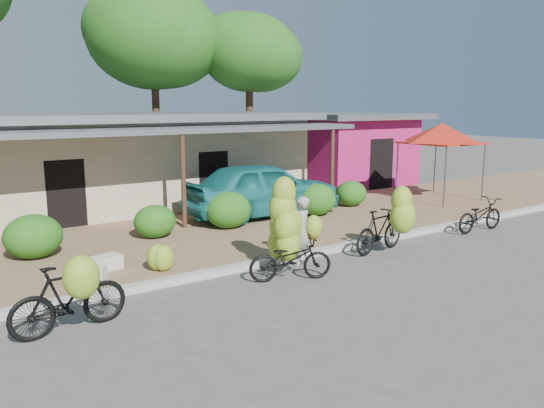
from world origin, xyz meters
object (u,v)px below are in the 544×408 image
Objects in this scene: red_canopy at (442,133)px; vendor at (301,231)px; bike_left at (70,295)px; sack_far at (86,274)px; tree_near_right at (244,51)px; tree_center_right at (148,34)px; sack_near at (101,264)px; bike_right at (387,225)px; bike_far_right at (480,215)px; bike_center at (287,238)px; teal_van at (263,189)px.

vendor is (-9.14, -3.39, -1.81)m from red_canopy.
bike_left is 2.37m from sack_far.
vendor reaches higher than sack_far.
tree_center_right is at bearing 153.43° from tree_near_right.
bike_right is at bearing -19.41° from sack_near.
tree_center_right is 14.06m from red_canopy.
tree_near_right is 4.24× the size of bike_right.
tree_near_right reaches higher than bike_far_right.
tree_near_right is at bearing -6.93° from bike_center.
red_canopy is 13.46m from sack_near.
sack_near reaches higher than sack_far.
bike_center is 1.14× the size of bike_right.
bike_right reaches higher than sack_far.
bike_right is 6.75m from sack_near.
bike_left is at bearing 116.21° from bike_center.
red_canopy is 13.96m from sack_far.
sack_near is at bearing 62.35° from bike_right.
red_canopy reaches higher than teal_van.
tree_near_right is 14.54m from bike_far_right.
tree_center_right is 4.93× the size of bike_far_right.
sack_far is at bearing 82.55° from bike_far_right.
sack_far is (-3.73, 1.80, -0.59)m from bike_center.
sack_near is 1.13× the size of sack_far.
red_canopy reaches higher than vendor.
sack_far is at bearing 85.55° from bike_center.
bike_left is 1.22× the size of vendor.
bike_center is (4.56, 0.39, 0.21)m from bike_left.
tree_center_right reaches higher than bike_left.
teal_van is at bearing -6.99° from bike_center.
bike_far_right is (3.77, -15.37, -6.39)m from tree_center_right.
sack_near is 4.44m from vendor.
bike_left is at bearing -116.20° from tree_center_right.
sack_near is at bearing 76.54° from bike_center.
bike_right is at bearing -67.87° from bike_center.
teal_van reaches higher than bike_far_right.
tree_center_right reaches higher than tree_near_right.
tree_near_right reaches higher than sack_far.
bike_center reaches higher than teal_van.
tree_near_right is 2.28× the size of red_canopy.
tree_center_right is at bearing -0.80° from teal_van.
tree_near_right reaches higher than bike_center.
tree_near_right is 17.13m from sack_far.
teal_van is (6.48, 3.30, 0.74)m from sack_far.
red_canopy reaches higher than bike_left.
tree_center_right is 2.63× the size of red_canopy.
bike_left is 11.61m from bike_far_right.
vendor is (-2.53, -15.04, -6.07)m from tree_center_right.
vendor is (-2.33, 0.43, 0.06)m from bike_right.
bike_far_right is at bearing -127.34° from red_canopy.
bike_center is 3.07m from bike_right.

